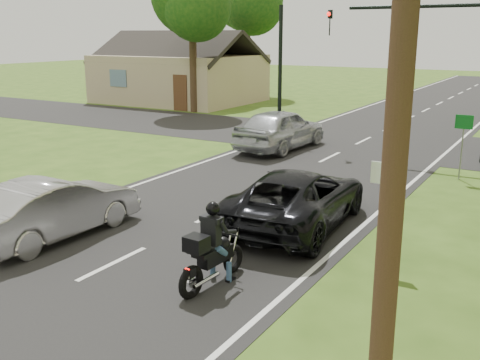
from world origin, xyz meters
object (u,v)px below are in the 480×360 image
at_px(motorcycle_rider, 211,253).
at_px(sign_white, 384,188).
at_px(silver_sedan, 55,208).
at_px(dark_suv, 297,198).
at_px(silver_suv, 280,129).
at_px(sign_green, 463,131).
at_px(traffic_signal, 440,47).

bearing_deg(motorcycle_rider, sign_white, 53.31).
xyz_separation_m(motorcycle_rider, silver_sedan, (-4.59, 0.36, 0.06)).
relative_size(motorcycle_rider, dark_suv, 0.38).
distance_m(silver_suv, sign_green, 7.45).
bearing_deg(traffic_signal, silver_suv, -164.81).
height_order(traffic_signal, sign_white, traffic_signal).
bearing_deg(silver_suv, sign_white, 129.86).
bearing_deg(sign_green, motorcycle_rider, -103.42).
bearing_deg(dark_suv, silver_sedan, 34.41).
bearing_deg(motorcycle_rider, dark_suv, 94.73).
xyz_separation_m(motorcycle_rider, sign_green, (2.57, 10.79, 0.94)).
bearing_deg(sign_white, motorcycle_rider, -130.37).
relative_size(silver_suv, sign_white, 2.33).
distance_m(dark_suv, sign_green, 7.39).
bearing_deg(silver_suv, silver_sedan, 93.61).
bearing_deg(silver_suv, traffic_signal, -161.67).
relative_size(sign_white, sign_green, 1.00).
distance_m(silver_sedan, traffic_signal, 14.96).
relative_size(silver_sedan, traffic_signal, 0.67).
relative_size(dark_suv, sign_white, 2.40).
height_order(silver_sedan, silver_suv, silver_suv).
xyz_separation_m(traffic_signal, sign_white, (1.36, -11.02, -2.54)).
xyz_separation_m(dark_suv, silver_sedan, (-4.52, -3.58, -0.01)).
bearing_deg(sign_white, dark_suv, 154.77).
bearing_deg(dark_suv, motorcycle_rider, 87.05).
height_order(silver_sedan, traffic_signal, traffic_signal).
xyz_separation_m(sign_white, sign_green, (0.20, 8.00, 0.00)).
distance_m(motorcycle_rider, sign_green, 11.14).
xyz_separation_m(silver_sedan, sign_green, (7.16, 10.43, 0.88)).
xyz_separation_m(dark_suv, silver_suv, (-4.62, 8.32, 0.13)).
bearing_deg(silver_suv, motorcycle_rider, 114.06).
distance_m(dark_suv, sign_white, 2.84).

